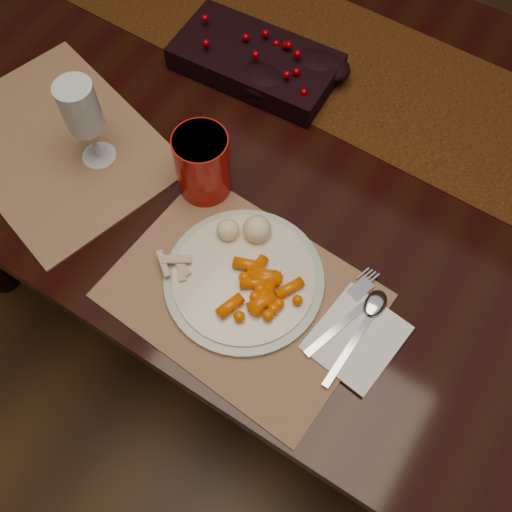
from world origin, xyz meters
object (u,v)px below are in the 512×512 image
Objects in this scene: turkey_shreds at (172,261)px; mashed_potatoes at (244,229)px; red_cup at (203,164)px; baby_carrots at (250,292)px; dining_table at (321,247)px; napkin at (357,338)px; placemat_main at (242,295)px; dinner_plate at (244,279)px; wine_glass at (87,124)px; centerpiece at (255,58)px.

mashed_potatoes is at bearing 55.93° from turkey_shreds.
baby_carrots is at bearing -37.26° from red_cup.
dining_table is 0.52m from baby_carrots.
napkin is (0.31, 0.05, -0.02)m from turkey_shreds.
baby_carrots is 0.87× the size of napkin.
placemat_main is 4.70× the size of mashed_potatoes.
baby_carrots reaches higher than placemat_main.
dinner_plate is (-0.01, -0.31, 0.39)m from dining_table.
turkey_shreds is (-0.07, -0.10, -0.01)m from mashed_potatoes.
baby_carrots is 0.96× the size of red_cup.
wine_glass is (-0.31, 0.01, 0.05)m from mashed_potatoes.
red_cup reaches higher than dining_table.
mashed_potatoes is at bearing 127.85° from baby_carrots.
dinner_plate reaches higher than napkin.
turkey_shreds is 0.45× the size of wine_glass.
mashed_potatoes is (-0.04, 0.06, 0.03)m from dinner_plate.
baby_carrots is at bearing -52.15° from mashed_potatoes.
napkin is at bearing 9.77° from turkey_shreds.
mashed_potatoes is at bearing -100.77° from dining_table.
centerpiece is at bearing 161.50° from dining_table.
turkey_shreds is (-0.12, -0.02, 0.03)m from placemat_main.
centerpiece is 0.45m from dinner_plate.
wine_glass is at bearing 169.80° from placemat_main.
turkey_shreds is at bearing -108.36° from dining_table.
dinner_plate is at bearing 20.54° from turkey_shreds.
baby_carrots reaches higher than dining_table.
dining_table is 21.26× the size of mashed_potatoes.
mashed_potatoes is (0.19, -0.33, 0.01)m from centerpiece.
mashed_potatoes reaches higher than baby_carrots.
dinner_plate is 0.37m from wine_glass.
dining_table is 0.55m from turkey_shreds.
mashed_potatoes is at bearing -0.99° from wine_glass.
centerpiece is at bearing 120.21° from dinner_plate.
centerpiece is at bearing 68.73° from wine_glass.
red_cup is (-0.16, -0.20, 0.44)m from dining_table.
turkey_shreds is 0.31m from napkin.
centerpiece is at bearing 105.35° from turkey_shreds.
placemat_main is 0.19m from napkin.
baby_carrots is 0.23m from red_cup.
turkey_shreds reaches higher than napkin.
turkey_shreds is at bearing -171.14° from baby_carrots.
wine_glass is (-0.13, -0.32, 0.05)m from centerpiece.
red_cup is at bearing 170.49° from napkin.
centerpiece reaches higher than napkin.
dinner_plate is 1.85× the size of napkin.
mashed_potatoes is at bearing 122.46° from dinner_plate.
napkin is 0.79× the size of wine_glass.
placemat_main is at bearing -60.05° from centerpiece.
turkey_shreds is at bearing -159.46° from dinner_plate.
red_cup reaches higher than baby_carrots.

